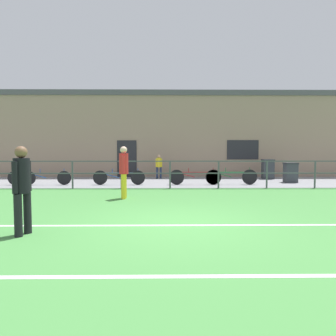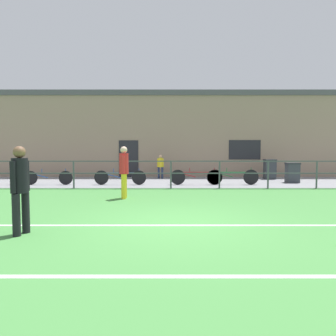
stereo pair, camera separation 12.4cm
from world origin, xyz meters
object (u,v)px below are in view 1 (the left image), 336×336
Objects in this scene: spectator_child at (159,165)px; bicycle_parked_4 at (195,177)px; player_striker at (124,169)px; bicycle_parked_3 at (232,177)px; bicycle_parked_1 at (46,178)px; trash_bin_1 at (291,172)px; bicycle_parked_2 at (119,177)px; player_goalkeeper at (22,185)px; trash_bin_0 at (268,169)px.

bicycle_parked_4 is (1.66, -2.86, -0.39)m from spectator_child.
bicycle_parked_3 is (4.37, 3.73, -0.60)m from player_striker.
spectator_child is 0.56× the size of bicycle_parked_3.
bicycle_parked_3 is at bearing -0.00° from bicycle_parked_1.
spectator_child is 1.36× the size of trash_bin_1.
bicycle_parked_2 is at bearing 55.33° from spectator_child.
player_striker reaches higher than bicycle_parked_1.
player_goalkeeper is at bearing -94.75° from bicycle_parked_2.
player_goalkeeper is at bearing -127.69° from trash_bin_0.
player_goalkeeper is 13.49m from trash_bin_0.
bicycle_parked_2 is (3.25, -0.00, 0.01)m from bicycle_parked_1.
trash_bin_1 is (4.68, 0.86, 0.13)m from bicycle_parked_4.
bicycle_parked_2 is 2.22× the size of trash_bin_0.
spectator_child reaches higher than bicycle_parked_2.
bicycle_parked_4 is (6.66, 0.00, 0.02)m from bicycle_parked_1.
bicycle_parked_2 is 8.01m from trash_bin_0.
player_goalkeeper is 11.21m from spectator_child.
spectator_child reaches higher than bicycle_parked_1.
spectator_child is at bearing 162.52° from trash_bin_1.
spectator_child is 0.59× the size of bicycle_parked_1.
bicycle_parked_2 is 1.01× the size of bicycle_parked_4.
player_striker reaches higher than bicycle_parked_4.
bicycle_parked_1 is 11.37m from trash_bin_1.
player_striker is at bearing -79.33° from bicycle_parked_2.
spectator_child is at bearing 139.33° from bicycle_parked_3.
player_striker is 1.32× the size of spectator_child.
player_striker is 5.47m from bicycle_parked_1.
trash_bin_1 is at bearing 159.31° from spectator_child.
bicycle_parked_1 is (-2.57, 8.08, -0.62)m from player_goalkeeper.
player_striker is 1.64× the size of trash_bin_0.
player_striker reaches higher than trash_bin_1.
trash_bin_0 is (10.82, 2.59, 0.20)m from bicycle_parked_1.
bicycle_parked_1 is 0.95× the size of bicycle_parked_4.
bicycle_parked_1 is at bearing 26.57° from spectator_child.
bicycle_parked_3 is 2.41× the size of trash_bin_1.
trash_bin_1 is at bearing 122.59° from player_striker.
player_striker reaches higher than trash_bin_0.
player_goalkeeper reaches higher than spectator_child.
trash_bin_0 is at bearing 18.88° from bicycle_parked_2.
trash_bin_0 is at bearing 174.17° from spectator_child.
trash_bin_1 is at bearing 10.41° from bicycle_parked_4.
bicycle_parked_2 is (-1.75, -2.86, -0.40)m from spectator_child.
bicycle_parked_2 is 1.01× the size of bicycle_parked_3.
player_goalkeeper is 0.99× the size of player_striker.
spectator_child is 3.37m from bicycle_parked_2.
player_goalkeeper reaches higher than bicycle_parked_2.
bicycle_parked_1 is at bearing -132.68° from player_striker.
player_goalkeeper is 0.73× the size of bicycle_parked_2.
spectator_child reaches higher than trash_bin_1.
player_striker reaches higher than player_goalkeeper.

